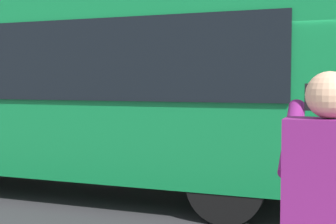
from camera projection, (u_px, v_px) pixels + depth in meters
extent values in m
plane|color=#2B2B2D|center=(262.00, 205.00, 7.00)|extent=(60.00, 60.00, 0.00)
cube|color=#0F7238|center=(68.00, 88.00, 8.09)|extent=(9.00, 2.50, 2.60)
cube|color=black|center=(20.00, 61.00, 6.89)|extent=(7.60, 0.06, 1.10)
cylinder|color=black|center=(257.00, 159.00, 8.14)|extent=(1.00, 0.28, 1.00)
cylinder|color=black|center=(226.00, 185.00, 6.08)|extent=(1.00, 0.28, 1.00)
cube|color=#6B1960|center=(328.00, 189.00, 2.24)|extent=(0.40, 0.24, 0.66)
sphere|color=#D8A884|center=(330.00, 95.00, 2.21)|extent=(0.22, 0.22, 0.22)
cylinder|color=#6B1960|center=(293.00, 137.00, 2.44)|extent=(0.09, 0.48, 0.37)
cube|color=black|center=(312.00, 97.00, 2.53)|extent=(0.07, 0.01, 0.14)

